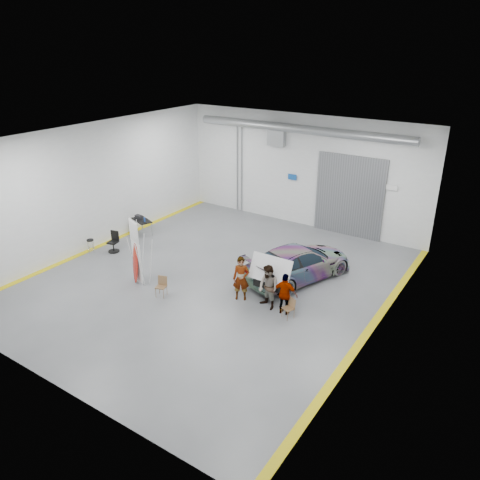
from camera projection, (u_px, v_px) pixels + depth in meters
The scene contains 13 objects.
ground at pixel (214, 279), 20.06m from camera, with size 16.00×16.00×0.00m, color #585A5F.
room_shell at pixel (247, 176), 20.03m from camera, with size 14.02×16.18×6.01m.
sedan_car at pixel (299, 262), 19.89m from camera, with size 2.07×5.07×1.47m, color white.
person_a at pixel (241, 279), 18.19m from camera, with size 0.66×0.43×1.80m, color #8C6A4C.
person_b at pixel (268, 287), 17.58m from camera, with size 0.87×0.66×1.77m, color teal.
person_c at pixel (285, 294), 17.24m from camera, with size 0.96×0.39×1.65m, color #9C4B34.
surfboard_display at pixel (137, 258), 19.27m from camera, with size 0.79×0.44×2.94m.
folding_chair_near at pixel (161, 290), 18.65m from camera, with size 0.48×0.51×0.82m.
folding_chair_far at pixel (288, 312), 17.19m from camera, with size 0.48×0.51×0.78m.
shop_stool at pixel (91, 246), 22.42m from camera, with size 0.35×0.35×0.68m.
work_table at pixel (141, 220), 24.46m from camera, with size 1.40×1.03×1.03m.
office_chair at pixel (114, 243), 22.52m from camera, with size 0.54×0.55×1.01m.
trunk_lid at pixel (272, 266), 17.84m from camera, with size 1.72×1.04×0.04m, color silver.
Camera 1 is at (10.71, -14.22, 9.46)m, focal length 35.00 mm.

